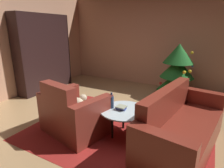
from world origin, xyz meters
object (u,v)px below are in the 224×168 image
object	(u,v)px
bookshelf_unit	(47,54)
book_stack_on_table	(121,108)
coffee_table	(124,112)
couch_red	(181,129)
armchair_red	(73,115)
decorated_tree	(177,70)
bottle_on_table	(112,102)

from	to	relation	value
bookshelf_unit	book_stack_on_table	xyz separation A→B (m)	(2.92, -1.26, -0.53)
coffee_table	book_stack_on_table	bearing A→B (deg)	-164.38
bookshelf_unit	couch_red	xyz separation A→B (m)	(3.83, -1.18, -0.71)
couch_red	coffee_table	world-z (taller)	couch_red
bookshelf_unit	armchair_red	size ratio (longest dim) A/B	1.78
armchair_red	coffee_table	xyz separation A→B (m)	(0.78, 0.31, 0.10)
couch_red	book_stack_on_table	xyz separation A→B (m)	(-0.91, -0.08, 0.18)
book_stack_on_table	decorated_tree	distance (m)	2.34
bookshelf_unit	book_stack_on_table	distance (m)	3.22
bottle_on_table	armchair_red	bearing A→B (deg)	-153.84
couch_red	bottle_on_table	size ratio (longest dim) A/B	7.43
armchair_red	bottle_on_table	xyz separation A→B (m)	(0.57, 0.28, 0.24)
book_stack_on_table	armchair_red	bearing A→B (deg)	-157.72
couch_red	decorated_tree	distance (m)	2.30
book_stack_on_table	decorated_tree	size ratio (longest dim) A/B	0.12
book_stack_on_table	bottle_on_table	xyz separation A→B (m)	(-0.16, -0.02, 0.07)
book_stack_on_table	bottle_on_table	bearing A→B (deg)	-172.68
decorated_tree	coffee_table	bearing A→B (deg)	-99.80
armchair_red	decorated_tree	xyz separation A→B (m)	(1.17, 2.59, 0.38)
armchair_red	coffee_table	distance (m)	0.85
armchair_red	decorated_tree	size ratio (longest dim) A/B	0.86
coffee_table	book_stack_on_table	size ratio (longest dim) A/B	4.84
armchair_red	coffee_table	world-z (taller)	armchair_red
book_stack_on_table	decorated_tree	world-z (taller)	decorated_tree
bookshelf_unit	decorated_tree	distance (m)	3.53
armchair_red	bottle_on_table	bearing A→B (deg)	26.16
coffee_table	bottle_on_table	distance (m)	0.26
armchair_red	couch_red	world-z (taller)	armchair_red
armchair_red	couch_red	size ratio (longest dim) A/B	0.59
bookshelf_unit	book_stack_on_table	size ratio (longest dim) A/B	12.92
couch_red	coffee_table	size ratio (longest dim) A/B	2.54
bookshelf_unit	bottle_on_table	distance (m)	3.07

